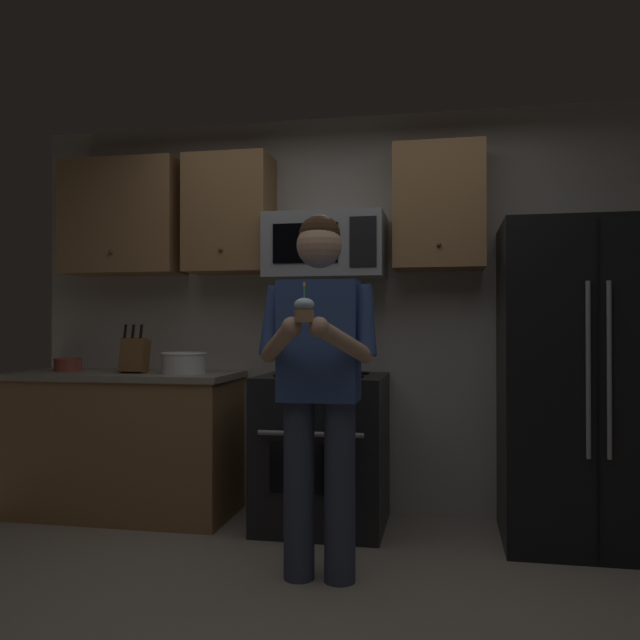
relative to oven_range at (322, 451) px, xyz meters
The scene contains 12 objects.
ground_plane 1.44m from the oven_range, 83.70° to the right, with size 6.00×6.00×0.00m, color #9E9384.
wall_back 0.94m from the oven_range, 69.02° to the left, with size 4.40×0.10×2.60m, color beige.
oven_range is the anchor object (origin of this frame).
microwave 1.26m from the oven_range, 89.98° to the left, with size 0.74×0.41×0.40m.
refrigerator 1.56m from the oven_range, ahead, with size 0.90×0.75×1.80m.
cabinet_row_upper 1.60m from the oven_range, 163.43° to the left, with size 2.78×0.36×0.76m.
counter_left 1.30m from the oven_range, behind, with size 1.44×0.66×0.92m.
knife_block 1.35m from the oven_range, behind, with size 0.16×0.15×0.32m.
bowl_large_white 1.04m from the oven_range, behind, with size 0.29×0.29×0.13m.
bowl_small_colored 1.81m from the oven_range, behind, with size 0.18×0.18×0.09m.
person 1.01m from the oven_range, 80.37° to the right, with size 0.60×0.48×1.76m.
cupcake 1.44m from the oven_range, 83.04° to the right, with size 0.09×0.09×0.17m.
Camera 1 is at (0.60, -2.59, 1.22)m, focal length 37.07 mm.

